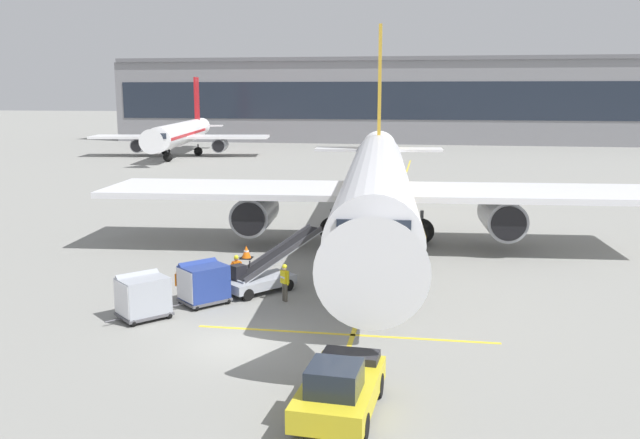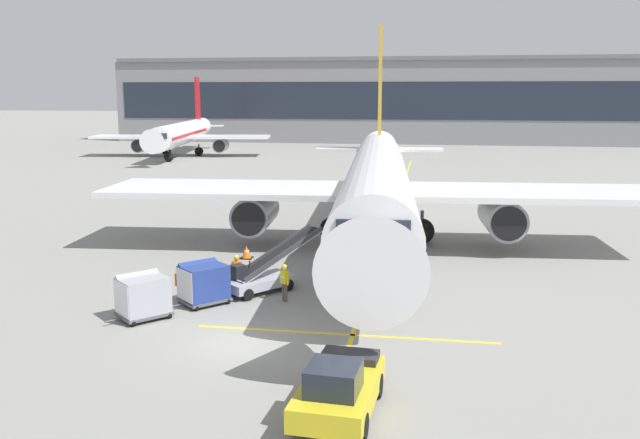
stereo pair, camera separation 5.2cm
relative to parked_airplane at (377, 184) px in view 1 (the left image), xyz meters
name	(u,v)px [view 1 (the left image)]	position (x,y,z in m)	size (l,w,h in m)	color
ground_plane	(236,344)	(-3.90, -17.42, -3.89)	(600.00, 600.00, 0.00)	gray
parked_airplane	(377,184)	(0.00, 0.00, 0.00)	(33.77, 43.46, 14.82)	white
belt_loader	(263,274)	(-4.56, -10.49, -3.05)	(4.35, 4.98, 2.80)	#A3A8B2
baggage_cart_lead	(203,282)	(-6.73, -12.86, -2.89)	(2.53, 2.57, 1.91)	#515156
baggage_cart_second	(143,295)	(-8.58, -15.19, -2.89)	(2.53, 2.57, 1.91)	#515156
pushback_tug	(340,388)	(0.74, -22.44, -3.07)	(2.42, 4.54, 1.83)	gold
ground_crew_by_loader	(209,275)	(-6.89, -11.60, -2.89)	(0.36, 0.54, 1.74)	#514C42
ground_crew_by_carts	(181,281)	(-7.76, -12.90, -2.89)	(0.46, 0.43, 1.74)	#333847
ground_crew_marshaller	(236,270)	(-5.84, -10.61, -2.89)	(0.45, 0.43, 1.74)	black
ground_crew_wingwalker	(285,280)	(-3.19, -11.93, -2.89)	(0.44, 0.44, 1.74)	#514C42
safety_cone_engine_keepout	(246,252)	(-7.10, -4.37, -3.52)	(0.67, 0.67, 0.76)	black
apron_guidance_line_lead_in	(381,249)	(0.37, -0.77, -3.89)	(0.20, 110.00, 0.01)	yellow
apron_guidance_line_stop_bar	(345,334)	(0.06, -15.76, -3.89)	(12.00, 0.20, 0.01)	yellow
terminal_building	(380,101)	(-6.75, 90.27, 3.89)	(100.71, 14.66, 15.67)	gray
distant_airplane	(180,134)	(-33.63, 55.21, -0.64)	(26.57, 34.60, 11.83)	white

